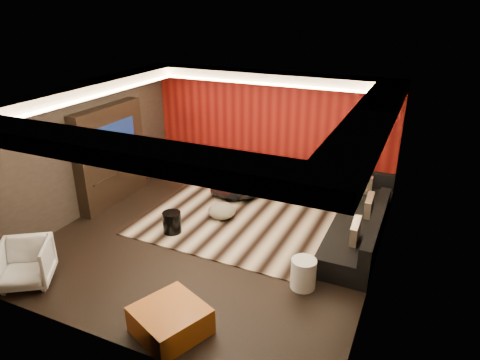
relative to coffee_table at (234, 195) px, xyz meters
The scene contains 26 objects.
floor 1.81m from the coffee_table, 78.18° to the right, with size 6.00×6.00×0.02m, color black.
ceiling 3.24m from the coffee_table, 78.18° to the right, with size 6.00×6.00×0.02m, color silver.
wall_back 1.83m from the coffee_table, 73.50° to the left, with size 6.00×0.02×2.80m, color black.
wall_left 3.43m from the coffee_table, 146.26° to the right, with size 0.02×6.00×2.80m, color black.
wall_right 4.02m from the coffee_table, 27.57° to the right, with size 0.02×6.00×2.80m, color black.
red_feature_wall 1.80m from the coffee_table, 72.98° to the left, with size 5.98×0.05×2.78m, color #6B0C0A.
soffit_back 2.76m from the coffee_table, 68.48° to the left, with size 6.00×0.60×0.22m, color silver.
soffit_front 5.17m from the coffee_table, 85.27° to the right, with size 6.00×0.60×0.22m, color silver.
soffit_left 3.90m from the coffee_table, 142.88° to the right, with size 0.60×4.80×0.22m, color silver.
soffit_right 4.38m from the coffee_table, 29.89° to the right, with size 0.60×4.80×0.22m, color silver.
cove_back 2.58m from the coffee_table, 58.23° to the left, with size 4.80×0.08×0.04m, color #FFD899.
cove_front 4.83m from the coffee_table, 84.89° to the right, with size 4.80×0.08×0.04m, color #FFD899.
cove_left 3.64m from the coffee_table, 138.46° to the right, with size 0.08×4.80×0.04m, color #FFD899.
cove_right 4.09m from the coffee_table, 32.88° to the right, with size 0.08×4.80×0.04m, color #FFD899.
tv_surround 2.91m from the coffee_table, 154.86° to the right, with size 0.30×2.00×2.20m, color black.
tv_screen 2.92m from the coffee_table, 153.36° to the right, with size 0.04×1.30×0.80m, color black.
tv_shelf 2.66m from the coffee_table, 153.36° to the right, with size 0.04×1.60×0.04m, color black.
rug 1.13m from the coffee_table, 59.60° to the right, with size 4.00×3.00×0.02m, color tan.
coffee_table is the anchor object (origin of this frame).
drum_stool 1.97m from the coffee_table, 103.73° to the right, with size 0.36×0.36×0.43m, color black.
striped_pouf 0.98m from the coffee_table, 80.56° to the right, with size 0.58×0.58×0.32m, color beige.
white_side_table 3.48m from the coffee_table, 46.52° to the right, with size 0.41×0.41×0.51m, color white.
orange_ottoman 4.38m from the coffee_table, 76.68° to the right, with size 0.89×0.89×0.40m, color #984713.
armchair 4.61m from the coffee_table, 112.19° to the right, with size 0.77×0.79×0.72m, color silver.
sectional_sofa 2.11m from the coffee_table, ahead, with size 3.65×3.50×0.75m.
throw_pillows 2.29m from the coffee_table, ahead, with size 3.18×2.75×0.50m.
Camera 1 is at (3.45, -6.37, 4.30)m, focal length 32.00 mm.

